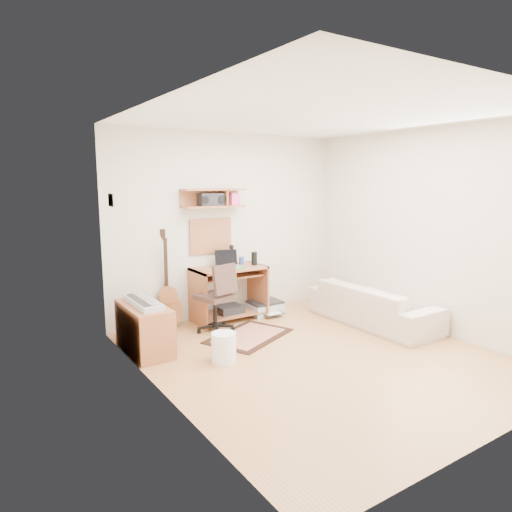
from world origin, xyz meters
TOP-DOWN VIEW (x-y plane):
  - floor at (0.00, 0.00)m, footprint 3.60×4.00m
  - ceiling at (0.00, 0.00)m, footprint 3.60×4.00m
  - back_wall at (0.00, 2.00)m, footprint 3.60×0.01m
  - left_wall at (-1.80, 0.00)m, footprint 0.01×4.00m
  - right_wall at (1.80, 0.00)m, footprint 0.01×4.00m
  - wall_shelf at (-0.30, 1.88)m, footprint 0.90×0.25m
  - cork_board at (-0.30, 1.98)m, footprint 0.64×0.03m
  - wall_photo at (-1.79, 1.50)m, footprint 0.02×0.20m
  - desk at (-0.16, 1.73)m, footprint 1.00×0.55m
  - laptop at (-0.19, 1.71)m, footprint 0.38×0.38m
  - speaker at (0.23, 1.68)m, footprint 0.08×0.08m
  - desk_lamp at (-0.01, 1.87)m, footprint 0.10×0.10m
  - pencil_cup at (0.11, 1.83)m, footprint 0.07×0.07m
  - boombox at (-0.35, 1.87)m, footprint 0.34×0.16m
  - rug at (-0.31, 0.97)m, footprint 1.27×1.09m
  - task_chair at (-0.56, 1.40)m, footprint 0.57×0.57m
  - cabinet at (-1.58, 1.19)m, footprint 0.40×0.90m
  - music_keyboard at (-1.58, 1.19)m, footprint 0.23×0.74m
  - guitar at (-1.00, 1.86)m, footprint 0.41×0.33m
  - waste_basket at (-0.97, 0.43)m, footprint 0.32×0.32m
  - printer at (0.42, 1.68)m, footprint 0.49×0.39m
  - sofa at (1.38, 0.48)m, footprint 0.54×1.86m

SIDE VIEW (x-z plane):
  - floor at x=0.00m, z-range -0.01..0.00m
  - rug at x=-0.31m, z-range 0.00..0.02m
  - printer at x=0.42m, z-range -0.01..0.18m
  - waste_basket at x=-0.97m, z-range 0.00..0.32m
  - cabinet at x=-1.58m, z-range 0.00..0.55m
  - sofa at x=1.38m, z-range 0.00..0.73m
  - desk at x=-0.16m, z-range 0.00..0.75m
  - task_chair at x=-0.56m, z-range 0.00..0.91m
  - music_keyboard at x=-1.58m, z-range 0.55..0.61m
  - guitar at x=-1.00m, z-range 0.00..1.32m
  - pencil_cup at x=0.11m, z-range 0.75..0.85m
  - speaker at x=0.23m, z-range 0.75..0.94m
  - laptop at x=-0.19m, z-range 0.75..0.99m
  - desk_lamp at x=-0.01m, z-range 0.75..1.04m
  - cork_board at x=-0.30m, z-range 0.92..1.42m
  - back_wall at x=0.00m, z-range 0.00..2.60m
  - left_wall at x=-1.80m, z-range 0.00..2.60m
  - right_wall at x=1.80m, z-range 0.00..2.60m
  - boombox at x=-0.35m, z-range 1.59..1.77m
  - wall_shelf at x=-0.30m, z-range 1.57..1.83m
  - wall_photo at x=-1.79m, z-range 1.65..1.79m
  - ceiling at x=0.00m, z-range 2.60..2.61m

